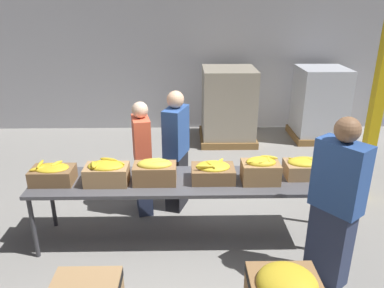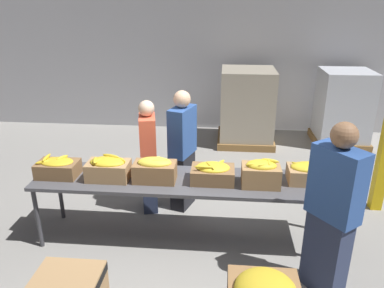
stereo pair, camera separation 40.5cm
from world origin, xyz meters
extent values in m
plane|color=gray|center=(0.00, 0.00, 0.00)|extent=(30.00, 30.00, 0.00)
cube|color=#A8A8AD|center=(0.00, 4.15, 2.00)|extent=(16.00, 0.08, 4.00)
cube|color=#4C4C51|center=(0.00, 0.00, 0.76)|extent=(3.40, 0.73, 0.04)
cylinder|color=#38383D|center=(-1.64, -0.30, 0.37)|extent=(0.05, 0.05, 0.74)
cylinder|color=#38383D|center=(1.64, -0.30, 0.37)|extent=(0.05, 0.05, 0.74)
cylinder|color=#38383D|center=(-1.64, 0.30, 0.37)|extent=(0.05, 0.05, 0.74)
cylinder|color=#38383D|center=(1.64, 0.30, 0.37)|extent=(0.05, 0.05, 0.74)
cube|color=olive|center=(-1.45, -0.04, 0.87)|extent=(0.46, 0.30, 0.17)
ellipsoid|color=gold|center=(-1.45, -0.04, 0.96)|extent=(0.37, 0.25, 0.06)
ellipsoid|color=gold|center=(-1.58, -0.01, 1.00)|extent=(0.05, 0.21, 0.04)
ellipsoid|color=gold|center=(-1.41, 0.01, 0.99)|extent=(0.13, 0.16, 0.05)
ellipsoid|color=gold|center=(-1.57, -0.08, 0.97)|extent=(0.19, 0.13, 0.05)
cube|color=tan|center=(-0.85, -0.06, 0.89)|extent=(0.47, 0.29, 0.20)
ellipsoid|color=gold|center=(-0.85, -0.06, 0.99)|extent=(0.40, 0.26, 0.09)
ellipsoid|color=gold|center=(-0.72, -0.02, 1.01)|extent=(0.18, 0.16, 0.04)
ellipsoid|color=gold|center=(-0.98, -0.10, 1.03)|extent=(0.09, 0.18, 0.05)
ellipsoid|color=gold|center=(-0.94, -0.12, 1.03)|extent=(0.08, 0.15, 0.04)
ellipsoid|color=gold|center=(-0.83, 0.01, 1.04)|extent=(0.22, 0.11, 0.05)
cube|color=olive|center=(-0.32, -0.06, 0.89)|extent=(0.47, 0.27, 0.21)
ellipsoid|color=yellow|center=(-0.32, -0.06, 1.00)|extent=(0.38, 0.22, 0.11)
ellipsoid|color=yellow|center=(-0.26, -0.08, 1.04)|extent=(0.18, 0.09, 0.04)
ellipsoid|color=yellow|center=(-0.32, -0.05, 1.04)|extent=(0.14, 0.16, 0.04)
ellipsoid|color=yellow|center=(-0.34, -0.02, 1.04)|extent=(0.22, 0.05, 0.05)
cube|color=olive|center=(0.32, -0.02, 0.87)|extent=(0.48, 0.32, 0.16)
ellipsoid|color=yellow|center=(0.32, -0.02, 0.95)|extent=(0.37, 0.27, 0.09)
ellipsoid|color=yellow|center=(0.40, 0.04, 0.99)|extent=(0.13, 0.19, 0.05)
ellipsoid|color=yellow|center=(0.29, -0.06, 0.99)|extent=(0.13, 0.19, 0.04)
ellipsoid|color=yellow|center=(0.22, -0.11, 1.00)|extent=(0.20, 0.05, 0.04)
cube|color=#A37A4C|center=(0.84, -0.06, 0.90)|extent=(0.41, 0.28, 0.23)
ellipsoid|color=yellow|center=(0.84, -0.06, 1.02)|extent=(0.33, 0.22, 0.11)
ellipsoid|color=yellow|center=(0.86, -0.12, 1.06)|extent=(0.14, 0.10, 0.04)
ellipsoid|color=yellow|center=(0.92, -0.05, 1.06)|extent=(0.05, 0.16, 0.05)
ellipsoid|color=yellow|center=(0.77, -0.10, 1.05)|extent=(0.21, 0.07, 0.04)
ellipsoid|color=yellow|center=(0.93, -0.03, 1.07)|extent=(0.20, 0.10, 0.05)
cube|color=tan|center=(1.37, 0.06, 0.87)|extent=(0.44, 0.31, 0.17)
ellipsoid|color=yellow|center=(1.37, 0.06, 0.96)|extent=(0.39, 0.25, 0.09)
ellipsoid|color=yellow|center=(1.43, 0.04, 1.00)|extent=(0.15, 0.13, 0.05)
ellipsoid|color=yellow|center=(1.26, 0.05, 0.98)|extent=(0.16, 0.20, 0.04)
cube|color=#2D3856|center=(1.43, -0.71, 0.41)|extent=(0.41, 0.44, 0.82)
cube|color=#2D5199|center=(1.43, -0.71, 1.16)|extent=(0.47, 0.51, 0.68)
sphere|color=#896042|center=(1.43, -0.71, 1.62)|extent=(0.23, 0.23, 0.23)
cube|color=#2D3856|center=(-0.54, 0.65, 0.36)|extent=(0.26, 0.38, 0.72)
cube|color=#EA5B3D|center=(-0.54, 0.65, 1.02)|extent=(0.28, 0.44, 0.59)
sphere|color=beige|center=(-0.54, 0.65, 1.41)|extent=(0.20, 0.20, 0.20)
cube|color=black|center=(-0.11, 0.76, 0.39)|extent=(0.31, 0.42, 0.77)
cube|color=#2D5199|center=(-0.11, 0.76, 1.09)|extent=(0.35, 0.48, 0.64)
sphere|color=#DBAD89|center=(-0.11, 0.76, 1.52)|extent=(0.22, 0.22, 0.22)
cube|color=black|center=(-0.75, -1.59, 0.64)|extent=(0.52, 0.52, 0.07)
cube|color=olive|center=(0.86, 3.31, 0.07)|extent=(1.09, 1.09, 0.13)
cube|color=#A39984|center=(0.86, 3.31, 0.79)|extent=(1.00, 1.00, 1.32)
cube|color=olive|center=(2.69, 3.41, 0.07)|extent=(0.99, 0.99, 0.13)
cube|color=silver|center=(2.69, 3.41, 0.78)|extent=(0.91, 0.91, 1.31)
camera|label=1|loc=(0.02, -3.77, 2.70)|focal=35.00mm
camera|label=2|loc=(0.42, -3.76, 2.70)|focal=35.00mm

